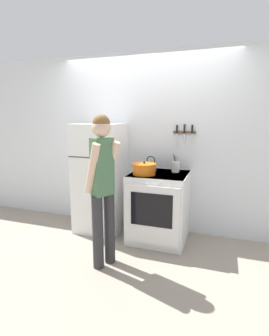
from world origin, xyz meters
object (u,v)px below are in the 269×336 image
object	(u,v)px
dutch_oven_pot	(144,169)
utensil_jar	(176,167)
tea_kettle	(151,166)
person	(103,183)
refrigerator	(100,178)
stove_range	(158,207)

from	to	relation	value
dutch_oven_pot	utensil_jar	distance (m)	0.45
tea_kettle	person	world-z (taller)	person
dutch_oven_pot	tea_kettle	xyz separation A→B (m)	(0.01, 0.28, -0.01)
refrigerator	tea_kettle	size ratio (longest dim) A/B	7.63
dutch_oven_pot	utensil_jar	size ratio (longest dim) A/B	1.38
tea_kettle	dutch_oven_pot	bearing A→B (deg)	-92.77
tea_kettle	utensil_jar	size ratio (longest dim) A/B	0.82
refrigerator	person	size ratio (longest dim) A/B	0.93
refrigerator	utensil_jar	bearing A→B (deg)	5.28
refrigerator	tea_kettle	xyz separation A→B (m)	(0.74, 0.09, 0.20)
dutch_oven_pot	person	size ratio (longest dim) A/B	0.21
dutch_oven_pot	tea_kettle	world-z (taller)	tea_kettle
refrigerator	stove_range	distance (m)	0.95
refrigerator	stove_range	bearing A→B (deg)	-4.71
utensil_jar	person	xyz separation A→B (m)	(-0.61, -0.97, -0.04)
refrigerator	utensil_jar	size ratio (longest dim) A/B	6.27
stove_range	person	world-z (taller)	person
dutch_oven_pot	utensil_jar	bearing A→B (deg)	38.89
utensil_jar	stove_range	bearing A→B (deg)	-137.07
dutch_oven_pot	tea_kettle	bearing A→B (deg)	87.23
stove_range	tea_kettle	distance (m)	0.56
dutch_oven_pot	tea_kettle	distance (m)	0.28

